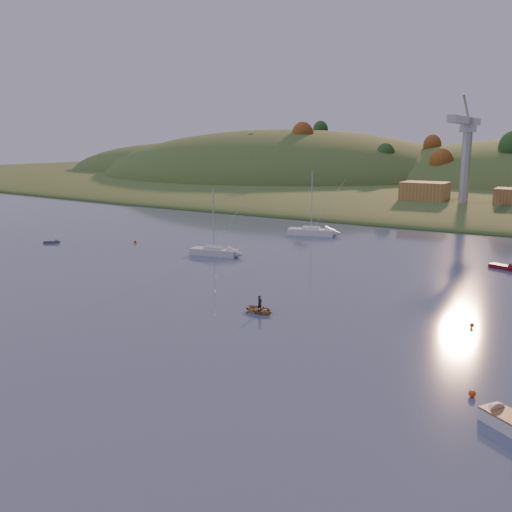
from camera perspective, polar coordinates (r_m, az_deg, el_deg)
The scene contains 18 objects.
ground at distance 41.17m, azimuth -20.89°, elevation -14.60°, with size 500.00×500.00×0.00m, color #3E4D65.
shore_slope at distance 190.29m, azimuth 22.04°, elevation 5.40°, with size 640.00×150.00×7.00m, color #334B1E.
hill_left_far at distance 304.30m, azimuth -7.64°, elevation 8.14°, with size 120.00×100.00×32.00m, color #334B1E.
hill_left at distance 253.02m, azimuth 2.77°, elevation 7.55°, with size 170.00×140.00×44.00m, color #334B1E.
hillside_trees at distance 209.99m, azimuth 22.94°, elevation 5.84°, with size 280.00×50.00×32.00m, color #174019, non-canonical shape.
wharf at distance 147.15m, azimuth 21.23°, elevation 4.37°, with size 42.00×16.00×2.40m, color slate.
shed_west at distance 150.52m, azimuth 16.51°, elevation 6.20°, with size 11.00×8.00×4.80m, color olive.
dock_crane at distance 143.24m, azimuth 20.24°, elevation 10.68°, with size 3.20×28.00×20.30m.
fishing_boat at distance 39.78m, azimuth 24.23°, elevation -14.62°, with size 5.38×4.43×3.43m.
sailboat_near at distance 107.59m, azimuth 5.54°, elevation 2.49°, with size 8.94×4.55×11.90m.
sailboat_far at distance 88.52m, azimuth -4.22°, elevation 0.50°, with size 7.78×3.44×10.42m.
canoe at distance 59.35m, azimuth 0.38°, elevation -5.38°, with size 2.31×3.23×0.67m, color #A28859.
paddler at distance 59.22m, azimuth 0.38°, elevation -4.96°, with size 0.58×0.38×1.58m, color black.
red_tender at distance 85.97m, azimuth 23.83°, elevation -1.08°, with size 4.17×2.69×1.34m.
grey_dinghy at distance 105.04m, azimuth -19.50°, elevation 1.35°, with size 2.88×2.63×1.07m.
buoy_0 at distance 43.60m, azimuth 20.81°, elevation -12.73°, with size 0.50×0.50×0.50m, color #E63E0C.
buoy_1 at distance 58.59m, azimuth 20.76°, elevation -6.47°, with size 0.50×0.50×0.50m, color #E63E0C.
buoy_2 at distance 101.23m, azimuth -11.99°, elevation 1.42°, with size 0.50×0.50×0.50m, color #E63E0C.
Camera 1 is at (29.94, -22.09, 17.63)m, focal length 40.00 mm.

